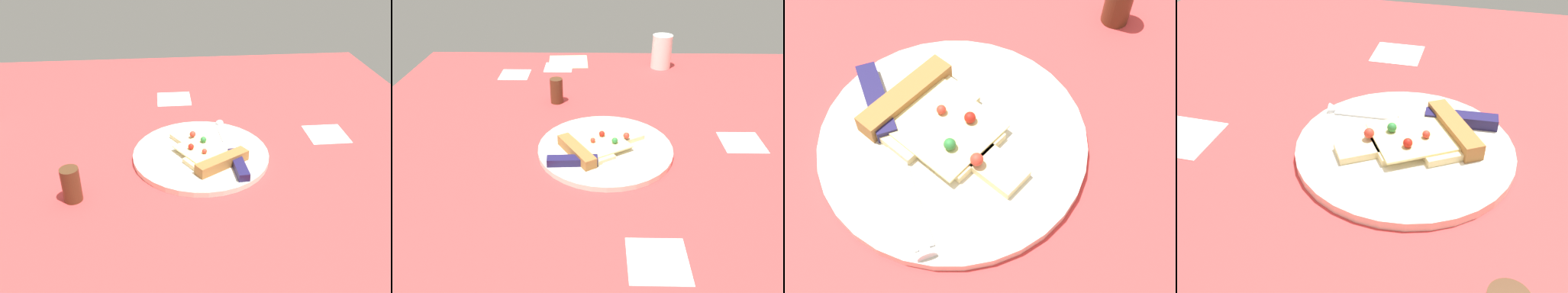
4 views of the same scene
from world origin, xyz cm
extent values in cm
cube|color=#D13838|center=(0.00, 0.00, -1.50)|extent=(127.26, 127.26, 3.00)
cylinder|color=silver|center=(3.42, -1.92, 0.59)|extent=(28.52, 28.52, 1.17)
cube|color=beige|center=(5.51, -5.33, 1.67)|extent=(12.51, 10.87, 1.00)
cube|color=beige|center=(2.63, -0.64, 1.67)|extent=(9.07, 8.54, 1.00)
cube|color=beige|center=(0.02, 3.62, 1.67)|extent=(5.79, 6.31, 1.00)
cube|color=#EDD88C|center=(3.94, -2.77, 2.32)|extent=(13.07, 13.33, 0.30)
cube|color=#9E6633|center=(7.08, -7.89, 2.27)|extent=(11.59, 8.49, 2.20)
sphere|color=red|center=(3.87, -4.57, 2.99)|extent=(1.04, 1.04, 1.04)
sphere|color=red|center=(2.09, 2.54, 3.15)|extent=(1.35, 1.35, 1.35)
sphere|color=#2D7A38|center=(4.17, 0.30, 3.11)|extent=(1.28, 1.28, 1.28)
sphere|color=#B21E14|center=(1.28, -2.64, 3.09)|extent=(1.23, 1.23, 1.23)
cube|color=silver|center=(9.54, 3.44, 1.32)|extent=(2.69, 12.10, 0.30)
cone|color=silver|center=(9.19, 9.43, 1.32)|extent=(2.11, 2.11, 2.00)
cube|color=#1E1947|center=(10.23, -8.54, 1.97)|extent=(2.77, 10.11, 1.60)
camera|label=1|loc=(-4.77, -77.18, 47.15)|focal=38.59mm
camera|label=2|loc=(72.87, -4.23, 43.66)|focal=35.21mm
camera|label=3|loc=(9.86, 29.54, 48.07)|focal=49.31mm
camera|label=4|loc=(-43.02, -9.44, 35.05)|focal=40.59mm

